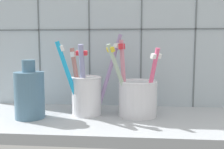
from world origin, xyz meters
TOP-DOWN VIEW (x-y plane):
  - counter_slab at (0.00, 0.00)cm, footprint 64.00×22.00cm
  - tile_wall_back at (0.00, 12.00)cm, footprint 64.00×2.20cm
  - toothbrush_cup_left at (-5.55, 2.15)cm, footprint 13.56×7.24cm
  - toothbrush_cup_right at (5.40, 2.15)cm, footprint 11.09×8.65cm
  - ceramic_vase at (-16.64, -1.56)cm, footprint 5.96×5.96cm

SIDE VIEW (x-z plane):
  - counter_slab at x=0.00cm, z-range 0.00..2.00cm
  - toothbrush_cup_right at x=5.40cm, z-range -1.85..14.26cm
  - toothbrush_cup_left at x=-5.55cm, z-range -1.79..15.65cm
  - ceramic_vase at x=-16.64cm, z-range 1.05..13.01cm
  - tile_wall_back at x=0.00cm, z-range 0.00..45.00cm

